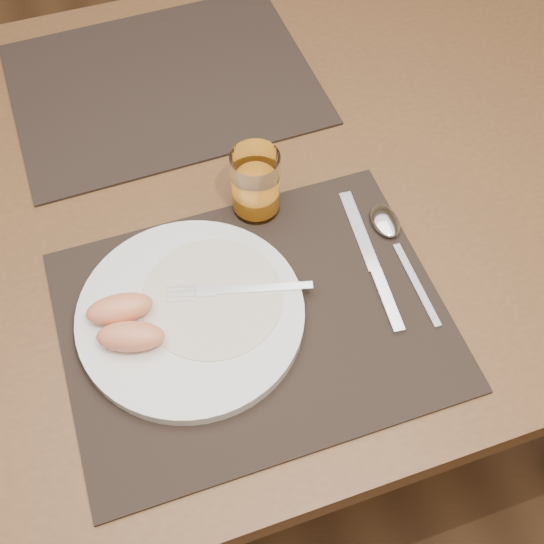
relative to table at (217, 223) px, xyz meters
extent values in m
plane|color=#55361D|center=(0.00, 0.00, -0.67)|extent=(5.00, 5.00, 0.00)
cube|color=brown|center=(0.00, 0.00, 0.06)|extent=(1.40, 0.90, 0.04)
cylinder|color=brown|center=(0.62, 0.37, -0.31)|extent=(0.06, 0.06, 0.71)
cube|color=black|center=(-0.01, -0.22, 0.09)|extent=(0.45, 0.35, 0.00)
cube|color=black|center=(-0.01, 0.22, 0.09)|extent=(0.46, 0.36, 0.00)
cylinder|color=white|center=(-0.08, -0.19, 0.10)|extent=(0.27, 0.27, 0.02)
cylinder|color=white|center=(-0.05, -0.18, 0.10)|extent=(0.17, 0.17, 0.00)
cube|color=silver|center=(0.01, -0.19, 0.11)|extent=(0.11, 0.04, 0.00)
cube|color=silver|center=(-0.06, -0.18, 0.11)|extent=(0.03, 0.02, 0.00)
cube|color=silver|center=(-0.09, -0.17, 0.11)|extent=(0.04, 0.03, 0.00)
cube|color=silver|center=(0.16, -0.14, 0.09)|extent=(0.03, 0.13, 0.00)
cube|color=silver|center=(0.15, -0.25, 0.09)|extent=(0.02, 0.09, 0.01)
cube|color=silver|center=(0.19, -0.24, 0.09)|extent=(0.01, 0.13, 0.00)
ellipsoid|color=silver|center=(0.19, -0.14, 0.09)|extent=(0.04, 0.06, 0.01)
cylinder|color=white|center=(0.04, -0.06, 0.13)|extent=(0.06, 0.06, 0.10)
cylinder|color=orange|center=(0.04, -0.06, 0.11)|extent=(0.05, 0.05, 0.03)
ellipsoid|color=#EA8E5F|center=(-0.16, -0.21, 0.12)|extent=(0.09, 0.06, 0.03)
ellipsoid|color=#EA8E5F|center=(-0.16, -0.17, 0.12)|extent=(0.08, 0.04, 0.03)
camera|label=1|loc=(-0.12, -0.61, 0.80)|focal=45.00mm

